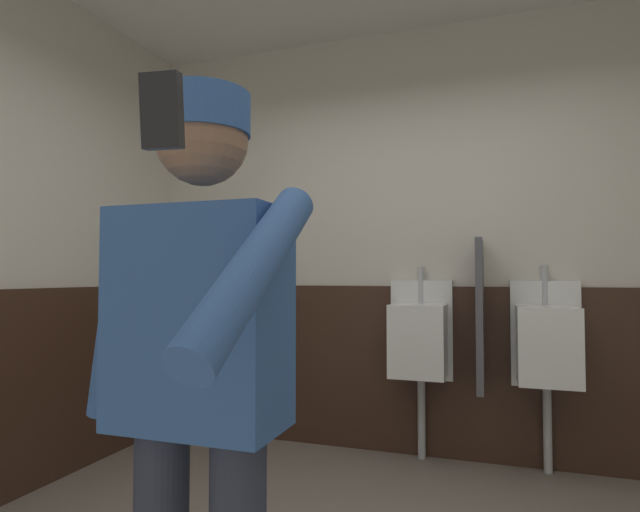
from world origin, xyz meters
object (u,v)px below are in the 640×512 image
at_px(urinal_middle, 547,344).
at_px(person, 198,355).
at_px(cell_phone, 162,111).
at_px(urinal_left, 419,339).

height_order(urinal_middle, person, person).
xyz_separation_m(person, cell_phone, (0.25, -0.50, 0.44)).
distance_m(urinal_left, urinal_middle, 0.75).
relative_size(urinal_left, person, 0.75).
bearing_deg(cell_phone, urinal_left, 81.98).
distance_m(urinal_middle, person, 2.40).
xyz_separation_m(urinal_left, urinal_middle, (0.75, 0.00, 0.00)).
bearing_deg(urinal_left, cell_phone, -90.09).
bearing_deg(person, urinal_left, 83.31).
relative_size(urinal_middle, cell_phone, 11.27).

